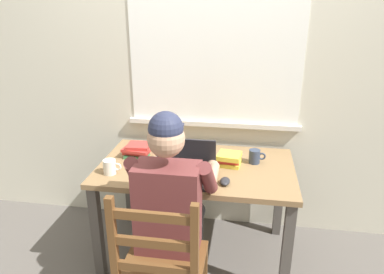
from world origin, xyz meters
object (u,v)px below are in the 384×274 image
seated_person (172,202)px  laptop (188,169)px  computer_mouse (225,181)px  coffee_mug_dark (255,156)px  book_stack_main (137,150)px  desk (196,178)px  coffee_mug_white (110,167)px  coffee_mug_spare (162,154)px  wooden_chair (162,269)px  book_stack_side (228,159)px

seated_person → laptop: (0.04, 0.27, 0.08)m
laptop → computer_mouse: bearing=-12.1°
seated_person → coffee_mug_dark: bearing=50.5°
seated_person → book_stack_main: (-0.36, 0.53, 0.07)m
desk → seated_person: bearing=-98.7°
coffee_mug_white → book_stack_main: size_ratio=0.57×
coffee_mug_spare → coffee_mug_white: bearing=-140.8°
laptop → coffee_mug_dark: (0.41, 0.28, -0.01)m
coffee_mug_spare → wooden_chair: bearing=-77.2°
wooden_chair → coffee_mug_spare: (-0.17, 0.76, 0.30)m
coffee_mug_white → book_stack_main: 0.30m
coffee_mug_white → book_stack_side: 0.78m
seated_person → wooden_chair: (-0.00, -0.28, -0.22)m
book_stack_main → book_stack_side: 0.64m
desk → computer_mouse: bearing=-47.9°
seated_person → book_stack_side: size_ratio=6.45×
coffee_mug_white → coffee_mug_spare: 0.36m
laptop → book_stack_side: laptop is taller
desk → book_stack_main: 0.46m
laptop → book_stack_main: 0.48m
desk → book_stack_side: book_stack_side is taller
laptop → coffee_mug_white: laptop is taller
desk → book_stack_side: 0.25m
computer_mouse → book_stack_side: bearing=89.4°
wooden_chair → coffee_mug_spare: wooden_chair is taller
desk → book_stack_main: bearing=170.2°
seated_person → book_stack_side: seated_person is taller
coffee_mug_spare → book_stack_side: 0.45m
wooden_chair → laptop: 0.63m
seated_person → coffee_mug_spare: seated_person is taller
seated_person → computer_mouse: 0.36m
coffee_mug_white → seated_person: bearing=-28.5°
wooden_chair → coffee_mug_spare: size_ratio=8.10×
desk → wooden_chair: wooden_chair is taller
coffee_mug_spare → seated_person: bearing=-70.2°
desk → coffee_mug_dark: size_ratio=11.46×
computer_mouse → book_stack_main: bearing=154.4°
computer_mouse → coffee_mug_dark: coffee_mug_dark is taller
laptop → computer_mouse: (0.23, -0.05, -0.04)m
computer_mouse → coffee_mug_spare: 0.52m
wooden_chair → coffee_mug_spare: 0.83m
seated_person → coffee_mug_white: (-0.45, 0.25, 0.07)m
desk → coffee_mug_spare: size_ratio=11.15×
coffee_mug_spare → book_stack_side: (0.45, 0.02, -0.01)m
computer_mouse → book_stack_side: book_stack_side is taller
coffee_mug_spare → book_stack_main: 0.20m
desk → laptop: bearing=-98.1°
coffee_mug_white → coffee_mug_dark: (0.91, 0.31, 0.00)m
laptop → seated_person: bearing=-99.1°
coffee_mug_dark → computer_mouse: bearing=-118.3°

